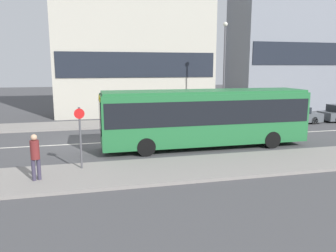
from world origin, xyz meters
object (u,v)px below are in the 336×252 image
(pedestrian_near_stop, at_px, (35,154))
(street_lamp, at_px, (224,62))
(bus_stop_sign, at_px, (80,133))
(parked_car_0, at_px, (293,115))
(city_bus, at_px, (205,115))

(pedestrian_near_stop, xyz_separation_m, street_lamp, (12.90, 11.95, 3.68))
(pedestrian_near_stop, bearing_deg, street_lamp, 21.83)
(bus_stop_sign, bearing_deg, parked_car_0, 28.13)
(parked_car_0, bearing_deg, bus_stop_sign, -151.87)
(city_bus, bearing_deg, pedestrian_near_stop, -155.47)
(city_bus, xyz_separation_m, bus_stop_sign, (-6.74, -2.88, -0.16))
(bus_stop_sign, height_order, street_lamp, street_lamp)
(city_bus, relative_size, pedestrian_near_stop, 6.32)
(bus_stop_sign, xyz_separation_m, street_lamp, (11.21, 10.79, 3.16))
(bus_stop_sign, bearing_deg, pedestrian_near_stop, -145.51)
(parked_car_0, relative_size, street_lamp, 0.55)
(city_bus, bearing_deg, street_lamp, 59.42)
(bus_stop_sign, bearing_deg, city_bus, 23.17)
(parked_car_0, distance_m, street_lamp, 7.04)
(pedestrian_near_stop, bearing_deg, city_bus, 4.65)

